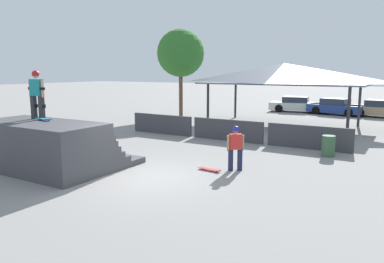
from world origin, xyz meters
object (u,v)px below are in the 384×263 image
(bystander_walking, at_px, (236,145))
(skateboard_on_ground, at_px, (210,169))
(tree_far_back, at_px, (181,53))
(trash_bin, at_px, (328,146))
(parked_car_tan, at_px, (382,109))
(parked_car_blue, at_px, (336,107))
(parked_car_white, at_px, (297,105))
(skateboard_on_deck, at_px, (44,119))
(skater_on_deck, at_px, (37,91))

(bystander_walking, height_order, skateboard_on_ground, bystander_walking)
(tree_far_back, distance_m, trash_bin, 15.06)
(bystander_walking, xyz_separation_m, parked_car_tan, (3.08, 19.25, -0.32))
(skateboard_on_ground, bearing_deg, parked_car_blue, 94.55)
(tree_far_back, bearing_deg, parked_car_blue, 37.55)
(parked_car_white, height_order, parked_car_blue, same)
(bystander_walking, relative_size, skateboard_on_ground, 1.80)
(skateboard_on_deck, xyz_separation_m, trash_bin, (8.29, 6.99, -1.33))
(parked_car_blue, bearing_deg, trash_bin, -69.48)
(bystander_walking, distance_m, tree_far_back, 15.79)
(trash_bin, distance_m, parked_car_blue, 15.52)
(parked_car_tan, bearing_deg, skateboard_on_deck, -107.47)
(tree_far_back, height_order, parked_car_blue, tree_far_back)
(skater_on_deck, relative_size, skateboard_on_ground, 2.00)
(skateboard_on_deck, height_order, parked_car_white, skateboard_on_deck)
(parked_car_tan, bearing_deg, tree_far_back, -145.35)
(bystander_walking, relative_size, trash_bin, 1.84)
(skateboard_on_deck, height_order, tree_far_back, tree_far_back)
(skater_on_deck, distance_m, tree_far_back, 15.22)
(trash_bin, xyz_separation_m, parked_car_blue, (-2.44, 15.32, 0.18))
(tree_far_back, bearing_deg, skater_on_deck, -77.30)
(skateboard_on_ground, height_order, parked_car_white, parked_car_white)
(bystander_walking, xyz_separation_m, tree_far_back, (-9.78, 11.81, 3.74))
(skater_on_deck, xyz_separation_m, tree_far_back, (-3.32, 14.73, 1.96))
(skater_on_deck, height_order, parked_car_white, skater_on_deck)
(skateboard_on_deck, distance_m, parked_car_tan, 24.12)
(skateboard_on_ground, relative_size, tree_far_back, 0.14)
(skater_on_deck, distance_m, skateboard_on_deck, 1.07)
(skateboard_on_deck, distance_m, bystander_walking, 6.77)
(skateboard_on_ground, xyz_separation_m, parked_car_white, (-2.62, 20.16, 0.54))
(parked_car_blue, bearing_deg, parked_car_white, -176.09)
(skateboard_on_deck, bearing_deg, tree_far_back, 108.66)
(skateboard_on_deck, distance_m, trash_bin, 10.92)
(trash_bin, bearing_deg, bystander_walking, -120.59)
(tree_far_back, bearing_deg, parked_car_white, 50.60)
(skateboard_on_deck, height_order, skateboard_on_ground, skateboard_on_deck)
(skater_on_deck, xyz_separation_m, parked_car_white, (3.13, 22.58, -2.09))
(skateboard_on_deck, xyz_separation_m, skateboard_on_ground, (5.26, 2.58, -1.69))
(skateboard_on_ground, height_order, parked_car_tan, parked_car_tan)
(skateboard_on_ground, relative_size, parked_car_white, 0.19)
(skateboard_on_ground, height_order, parked_car_blue, parked_car_blue)
(parked_car_blue, relative_size, parked_car_tan, 0.98)
(skateboard_on_deck, relative_size, parked_car_blue, 0.18)
(bystander_walking, relative_size, parked_car_blue, 0.35)
(skater_on_deck, height_order, parked_car_tan, skater_on_deck)
(parked_car_blue, bearing_deg, skateboard_on_ground, -80.24)
(skater_on_deck, bearing_deg, parked_car_white, 74.00)
(skateboard_on_ground, distance_m, parked_car_white, 20.33)
(tree_far_back, relative_size, parked_car_tan, 1.41)
(skateboard_on_ground, distance_m, parked_car_blue, 19.75)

